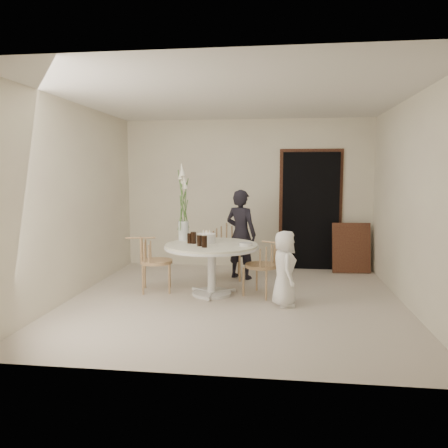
# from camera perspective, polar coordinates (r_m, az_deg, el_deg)

# --- Properties ---
(ground) EXTENTS (4.50, 4.50, 0.00)m
(ground) POSITION_cam_1_polar(r_m,az_deg,el_deg) (6.04, 1.37, -9.93)
(ground) COLOR beige
(ground) RESTS_ON ground
(room_shell) EXTENTS (4.50, 4.50, 4.50)m
(room_shell) POSITION_cam_1_polar(r_m,az_deg,el_deg) (5.79, 1.41, 5.62)
(room_shell) COLOR silver
(room_shell) RESTS_ON ground
(doorway) EXTENTS (1.00, 0.10, 2.10)m
(doorway) POSITION_cam_1_polar(r_m,az_deg,el_deg) (8.00, 11.22, 1.66)
(doorway) COLOR black
(doorway) RESTS_ON ground
(door_trim) EXTENTS (1.12, 0.03, 2.22)m
(door_trim) POSITION_cam_1_polar(r_m,az_deg,el_deg) (8.04, 11.21, 2.11)
(door_trim) COLOR brown
(door_trim) RESTS_ON ground
(table) EXTENTS (1.33, 1.33, 0.73)m
(table) POSITION_cam_1_polar(r_m,az_deg,el_deg) (6.18, -1.61, -3.68)
(table) COLOR silver
(table) RESTS_ON ground
(picture_frame) EXTENTS (0.67, 0.24, 0.87)m
(picture_frame) POSITION_cam_1_polar(r_m,az_deg,el_deg) (7.92, 16.29, -3.02)
(picture_frame) COLOR brown
(picture_frame) RESTS_ON ground
(chair_far) EXTENTS (0.53, 0.57, 0.88)m
(chair_far) POSITION_cam_1_polar(r_m,az_deg,el_deg) (7.25, 0.35, -2.53)
(chair_far) COLOR tan
(chair_far) RESTS_ON ground
(chair_right) EXTENTS (0.59, 0.57, 0.79)m
(chair_right) POSITION_cam_1_polar(r_m,az_deg,el_deg) (6.13, 5.82, -4.78)
(chair_right) COLOR tan
(chair_right) RESTS_ON ground
(chair_left) EXTENTS (0.54, 0.52, 0.81)m
(chair_left) POSITION_cam_1_polar(r_m,az_deg,el_deg) (6.48, -9.84, -4.12)
(chair_left) COLOR tan
(chair_left) RESTS_ON ground
(girl) EXTENTS (0.63, 0.54, 1.46)m
(girl) POSITION_cam_1_polar(r_m,az_deg,el_deg) (7.16, 2.22, -1.34)
(girl) COLOR black
(girl) RESTS_ON ground
(boy) EXTENTS (0.40, 0.53, 0.99)m
(boy) POSITION_cam_1_polar(r_m,az_deg,el_deg) (5.74, 7.90, -5.78)
(boy) COLOR white
(boy) RESTS_ON ground
(birthday_cake) EXTENTS (0.27, 0.27, 0.18)m
(birthday_cake) POSITION_cam_1_polar(r_m,az_deg,el_deg) (6.29, -2.37, -1.86)
(birthday_cake) COLOR white
(birthday_cake) RESTS_ON table
(cola_tumbler_a) EXTENTS (0.08, 0.08, 0.15)m
(cola_tumbler_a) POSITION_cam_1_polar(r_m,az_deg,el_deg) (6.00, -3.21, -2.19)
(cola_tumbler_a) COLOR black
(cola_tumbler_a) RESTS_ON table
(cola_tumbler_b) EXTENTS (0.08, 0.08, 0.16)m
(cola_tumbler_b) POSITION_cam_1_polar(r_m,az_deg,el_deg) (5.89, -2.58, -2.30)
(cola_tumbler_b) COLOR black
(cola_tumbler_b) RESTS_ON table
(cola_tumbler_c) EXTENTS (0.08, 0.08, 0.14)m
(cola_tumbler_c) POSITION_cam_1_polar(r_m,az_deg,el_deg) (6.24, -4.51, -1.88)
(cola_tumbler_c) COLOR black
(cola_tumbler_c) RESTS_ON table
(cola_tumbler_d) EXTENTS (0.10, 0.10, 0.17)m
(cola_tumbler_d) POSITION_cam_1_polar(r_m,az_deg,el_deg) (6.22, -4.01, -1.79)
(cola_tumbler_d) COLOR black
(cola_tumbler_d) RESTS_ON table
(plate_stack) EXTENTS (0.22, 0.22, 0.04)m
(plate_stack) POSITION_cam_1_polar(r_m,az_deg,el_deg) (6.01, 2.88, -2.67)
(plate_stack) COLOR silver
(plate_stack) RESTS_ON table
(flower_vase) EXTENTS (0.15, 0.15, 1.14)m
(flower_vase) POSITION_cam_1_polar(r_m,az_deg,el_deg) (6.48, -5.33, 2.02)
(flower_vase) COLOR silver
(flower_vase) RESTS_ON table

